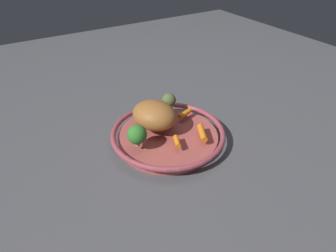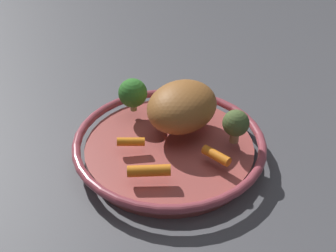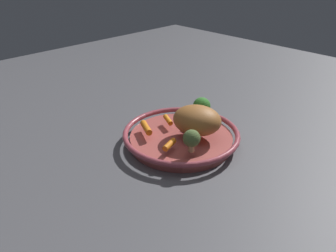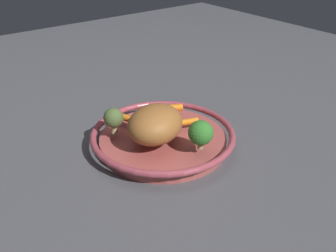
% 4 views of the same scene
% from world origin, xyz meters
% --- Properties ---
extents(ground_plane, '(2.40, 2.40, 0.00)m').
position_xyz_m(ground_plane, '(0.00, 0.00, 0.00)').
color(ground_plane, '#4C4C51').
extents(serving_bowl, '(0.34, 0.34, 0.04)m').
position_xyz_m(serving_bowl, '(0.00, 0.00, 0.02)').
color(serving_bowl, '#A84C47').
rests_on(serving_bowl, ground_plane).
extents(roast_chicken_piece, '(0.17, 0.16, 0.08)m').
position_xyz_m(roast_chicken_piece, '(0.04, 0.02, 0.08)').
color(roast_chicken_piece, '#9A5E2C').
rests_on(roast_chicken_piece, serving_bowl).
extents(baby_carrot_left, '(0.07, 0.05, 0.02)m').
position_xyz_m(baby_carrot_left, '(-0.07, -0.07, 0.05)').
color(baby_carrot_left, orange).
rests_on(baby_carrot_left, serving_bowl).
extents(baby_carrot_near_rim, '(0.05, 0.03, 0.02)m').
position_xyz_m(baby_carrot_near_rim, '(-0.07, 0.01, 0.05)').
color(baby_carrot_near_rim, orange).
rests_on(baby_carrot_near_rim, serving_bowl).
extents(baby_carrot_center, '(0.03, 0.05, 0.02)m').
position_xyz_m(baby_carrot_center, '(0.04, -0.09, 0.05)').
color(baby_carrot_center, orange).
rests_on(baby_carrot_center, serving_bowl).
extents(broccoli_floret_large, '(0.05, 0.05, 0.06)m').
position_xyz_m(broccoli_floret_large, '(-0.02, 0.11, 0.08)').
color(broccoli_floret_large, '#97AA66').
rests_on(broccoli_floret_large, serving_bowl).
extents(broccoli_floret_small, '(0.05, 0.05, 0.06)m').
position_xyz_m(broccoli_floret_small, '(0.09, -0.06, 0.08)').
color(broccoli_floret_small, tan).
rests_on(broccoli_floret_small, serving_bowl).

